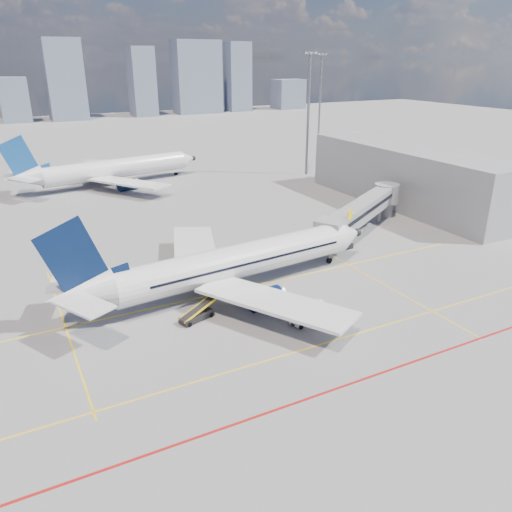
{
  "coord_description": "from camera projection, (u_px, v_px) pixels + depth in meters",
  "views": [
    {
      "loc": [
        -23.18,
        -38.03,
        24.34
      ],
      "look_at": [
        0.39,
        7.17,
        4.0
      ],
      "focal_mm": 35.0,
      "sensor_mm": 36.0,
      "label": 1
    }
  ],
  "objects": [
    {
      "name": "ground",
      "position": [
        285.0,
        317.0,
        50.29
      ],
      "size": [
        420.0,
        420.0,
        0.0
      ],
      "primitive_type": "plane",
      "color": "slate",
      "rests_on": "ground"
    },
    {
      "name": "apron_markings",
      "position": [
        301.0,
        336.0,
        46.82
      ],
      "size": [
        90.0,
        35.12,
        0.01
      ],
      "color": "yellow",
      "rests_on": "ground"
    },
    {
      "name": "jet_bridge",
      "position": [
        365.0,
        209.0,
        72.93
      ],
      "size": [
        23.55,
        15.78,
        6.3
      ],
      "color": "gray",
      "rests_on": "ground"
    },
    {
      "name": "terminal_block",
      "position": [
        407.0,
        177.0,
        87.01
      ],
      "size": [
        10.0,
        42.0,
        10.0
      ],
      "color": "gray",
      "rests_on": "ground"
    },
    {
      "name": "floodlight_mast_ne",
      "position": [
        308.0,
        111.0,
        106.87
      ],
      "size": [
        3.2,
        0.61,
        25.45
      ],
      "color": "slate",
      "rests_on": "ground"
    },
    {
      "name": "floodlight_mast_far",
      "position": [
        320.0,
        97.0,
        147.29
      ],
      "size": [
        3.2,
        0.61,
        25.45
      ],
      "color": "slate",
      "rests_on": "ground"
    },
    {
      "name": "distant_skyline",
      "position": [
        25.0,
        87.0,
        198.31
      ],
      "size": [
        249.83,
        13.76,
        31.77
      ],
      "color": "slate",
      "rests_on": "ground"
    },
    {
      "name": "main_aircraft",
      "position": [
        228.0,
        264.0,
        54.72
      ],
      "size": [
        38.98,
        33.92,
        11.39
      ],
      "rotation": [
        0.0,
        0.0,
        0.09
      ],
      "color": "silver",
      "rests_on": "ground"
    },
    {
      "name": "second_aircraft",
      "position": [
        109.0,
        170.0,
        100.73
      ],
      "size": [
        39.74,
        34.37,
        11.67
      ],
      "rotation": [
        0.0,
        0.0,
        0.17
      ],
      "color": "silver",
      "rests_on": "ground"
    },
    {
      "name": "baggage_tug",
      "position": [
        302.0,
        317.0,
        48.63
      ],
      "size": [
        2.68,
        2.01,
        1.68
      ],
      "rotation": [
        0.0,
        0.0,
        0.26
      ],
      "color": "silver",
      "rests_on": "ground"
    },
    {
      "name": "cargo_dolly",
      "position": [
        308.0,
        313.0,
        48.81
      ],
      "size": [
        3.96,
        2.48,
        2.01
      ],
      "rotation": [
        0.0,
        0.0,
        -0.25
      ],
      "color": "black",
      "rests_on": "ground"
    },
    {
      "name": "belt_loader",
      "position": [
        198.0,
        315.0,
        49.57
      ],
      "size": [
        5.21,
        2.65,
        2.1
      ],
      "rotation": [
        0.0,
        0.0,
        0.31
      ],
      "color": "black",
      "rests_on": "ground"
    },
    {
      "name": "ramp_worker",
      "position": [
        312.0,
        308.0,
        50.53
      ],
      "size": [
        0.5,
        0.62,
        1.49
      ],
      "primitive_type": "imported",
      "rotation": [
        0.0,
        0.0,
        1.28
      ],
      "color": "yellow",
      "rests_on": "ground"
    }
  ]
}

